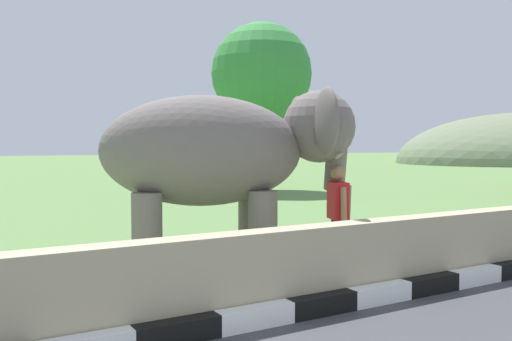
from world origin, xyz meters
name	(u,v)px	position (x,y,z in m)	size (l,w,h in m)	color
striped_curb	(133,340)	(-0.35, 4.00, 0.12)	(16.20, 0.20, 0.24)	white
barrier_parapet	(314,267)	(2.00, 4.30, 0.50)	(28.00, 0.36, 1.00)	tan
elephant	(226,153)	(1.94, 6.51, 1.85)	(4.07, 3.02, 2.86)	slate
person_handler	(338,212)	(3.49, 5.69, 0.93)	(0.36, 0.64, 1.66)	navy
tree_distant	(262,74)	(10.31, 19.42, 5.10)	(4.39, 4.39, 7.31)	brown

